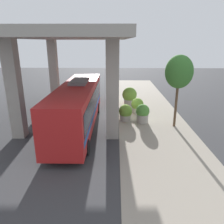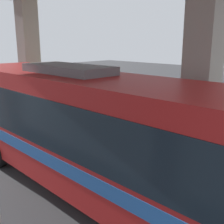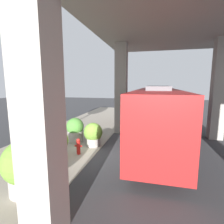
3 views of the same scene
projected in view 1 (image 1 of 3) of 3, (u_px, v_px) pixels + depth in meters
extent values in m
plane|color=#38383A|center=(118.00, 115.00, 21.39)|extent=(80.00, 80.00, 0.00)
cube|color=gray|center=(149.00, 115.00, 21.33)|extent=(6.00, 40.00, 0.02)
cube|color=#9E998E|center=(114.00, 72.00, 25.20)|extent=(0.90, 0.90, 7.09)
cube|color=#9E998E|center=(113.00, 91.00, 15.41)|extent=(0.90, 0.90, 7.09)
cube|color=#9E998E|center=(54.00, 72.00, 25.33)|extent=(0.90, 0.90, 7.09)
cube|color=#9E998E|center=(14.00, 91.00, 15.54)|extent=(0.90, 0.90, 7.09)
cube|color=#9E998E|center=(74.00, 35.00, 19.19)|extent=(9.40, 18.28, 0.60)
cube|color=#B21E1E|center=(78.00, 105.00, 17.52)|extent=(2.63, 12.54, 3.14)
cube|color=#19232D|center=(78.00, 100.00, 17.41)|extent=(2.67, 11.54, 1.38)
cube|color=#2659A5|center=(78.00, 112.00, 17.72)|extent=(2.67, 11.91, 0.38)
cube|color=slate|center=(79.00, 81.00, 18.20)|extent=(1.31, 3.14, 0.24)
cylinder|color=black|center=(87.00, 147.00, 13.80)|extent=(0.28, 1.00, 1.00)
cylinder|color=black|center=(48.00, 147.00, 13.84)|extent=(0.28, 1.00, 1.00)
cylinder|color=black|center=(98.00, 108.00, 21.85)|extent=(0.28, 1.00, 1.00)
cylinder|color=black|center=(73.00, 108.00, 21.89)|extent=(0.28, 1.00, 1.00)
cylinder|color=red|center=(128.00, 111.00, 21.27)|extent=(0.21, 0.21, 0.77)
sphere|color=red|center=(128.00, 107.00, 21.13)|extent=(0.20, 0.20, 0.20)
cylinder|color=red|center=(130.00, 110.00, 21.23)|extent=(0.13, 0.09, 0.09)
cylinder|color=red|center=(127.00, 110.00, 21.24)|extent=(0.13, 0.09, 0.09)
cylinder|color=#9E998E|center=(125.00, 117.00, 19.84)|extent=(0.94, 0.94, 0.57)
sphere|color=olive|center=(125.00, 111.00, 19.65)|extent=(1.21, 1.21, 1.21)
sphere|color=orange|center=(124.00, 113.00, 19.80)|extent=(0.33, 0.33, 0.33)
cylinder|color=#9E998E|center=(142.00, 118.00, 19.32)|extent=(1.02, 1.02, 0.76)
sphere|color=#4C8C38|center=(143.00, 111.00, 19.10)|extent=(1.18, 1.18, 1.18)
sphere|color=#BF334C|center=(141.00, 113.00, 19.25)|extent=(0.36, 0.36, 0.36)
cylinder|color=#9E998E|center=(137.00, 110.00, 21.90)|extent=(1.01, 1.01, 0.59)
sphere|color=olive|center=(137.00, 104.00, 21.70)|extent=(1.23, 1.23, 1.23)
sphere|color=#993F8C|center=(136.00, 106.00, 21.86)|extent=(0.35, 0.35, 0.35)
cylinder|color=#9E998E|center=(129.00, 102.00, 24.78)|extent=(1.22, 1.22, 0.73)
sphere|color=olive|center=(130.00, 95.00, 24.53)|extent=(1.64, 1.64, 1.64)
sphere|color=#BF334C|center=(128.00, 97.00, 24.73)|extent=(0.43, 0.43, 0.43)
cylinder|color=brown|center=(176.00, 104.00, 17.98)|extent=(0.21, 0.21, 3.95)
ellipsoid|color=#38722D|center=(179.00, 72.00, 17.17)|extent=(2.20, 2.20, 2.64)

